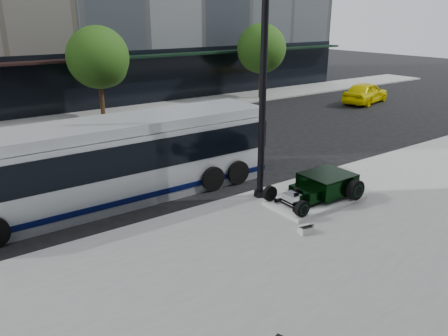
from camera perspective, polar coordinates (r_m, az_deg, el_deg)
ground at (r=17.45m, az=-3.38°, el=-2.10°), size 120.00×120.00×0.00m
sidewalk_far at (r=29.78m, az=-17.92°, el=6.19°), size 70.00×4.00×0.12m
street_trees at (r=28.71m, az=-15.88°, el=13.45°), size 29.80×3.80×5.70m
display_plinth at (r=15.77m, az=11.82°, el=-4.14°), size 3.40×1.80×0.15m
hot_rod at (r=15.82m, az=12.78°, el=-2.18°), size 3.22×2.00×0.81m
info_plaque at (r=13.55m, az=10.60°, el=-7.89°), size 0.45×0.37×0.31m
lamppost at (r=15.01m, az=5.08°, el=9.34°), size 0.44×0.44×7.92m
transit_bus at (r=15.96m, az=-14.38°, el=0.90°), size 12.12×2.88×2.92m
white_sedan at (r=23.98m, az=-1.11°, el=5.78°), size 5.52×3.61×1.49m
yellow_taxi at (r=35.25m, az=18.01°, el=9.35°), size 5.06×2.96×1.62m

